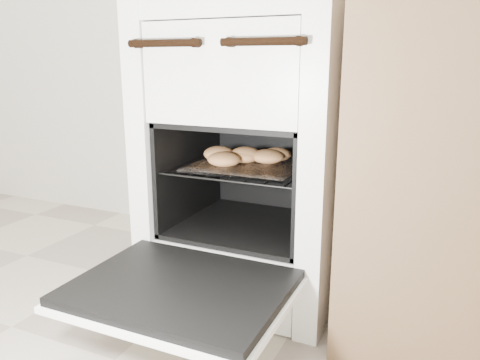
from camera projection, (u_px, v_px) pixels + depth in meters
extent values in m
cube|color=white|center=(260.00, 152.00, 1.38)|extent=(0.53, 0.57, 0.81)
cylinder|color=black|center=(164.00, 43.00, 1.09)|extent=(0.19, 0.02, 0.02)
cylinder|color=black|center=(263.00, 42.00, 0.99)|extent=(0.19, 0.02, 0.02)
cube|color=black|center=(180.00, 287.00, 1.03)|extent=(0.46, 0.35, 0.02)
cube|color=white|center=(181.00, 294.00, 1.03)|extent=(0.48, 0.37, 0.01)
cylinder|color=black|center=(192.00, 161.00, 1.40)|extent=(0.01, 0.37, 0.01)
cylinder|color=black|center=(316.00, 173.00, 1.25)|extent=(0.01, 0.37, 0.01)
cylinder|color=black|center=(223.00, 181.00, 1.17)|extent=(0.38, 0.01, 0.01)
cylinder|color=black|center=(272.00, 155.00, 1.48)|extent=(0.38, 0.01, 0.01)
cylinder|color=black|center=(201.00, 162.00, 1.39)|extent=(0.00, 0.35, 0.00)
cylinder|color=black|center=(217.00, 163.00, 1.37)|extent=(0.00, 0.35, 0.00)
cylinder|color=black|center=(233.00, 165.00, 1.35)|extent=(0.00, 0.35, 0.00)
cylinder|color=black|center=(250.00, 166.00, 1.32)|extent=(0.00, 0.35, 0.00)
cylinder|color=black|center=(268.00, 168.00, 1.30)|extent=(0.00, 0.35, 0.00)
cylinder|color=black|center=(286.00, 170.00, 1.28)|extent=(0.00, 0.35, 0.00)
cylinder|color=black|center=(304.00, 172.00, 1.26)|extent=(0.00, 0.35, 0.00)
cube|color=silver|center=(248.00, 166.00, 1.31)|extent=(0.30, 0.27, 0.01)
ellipsoid|color=tan|center=(277.00, 154.00, 1.35)|extent=(0.09, 0.09, 0.04)
ellipsoid|color=tan|center=(268.00, 156.00, 1.32)|extent=(0.11, 0.11, 0.04)
ellipsoid|color=tan|center=(224.00, 159.00, 1.28)|extent=(0.13, 0.13, 0.04)
ellipsoid|color=tan|center=(219.00, 154.00, 1.35)|extent=(0.11, 0.11, 0.04)
ellipsoid|color=tan|center=(244.00, 156.00, 1.33)|extent=(0.12, 0.12, 0.04)
ellipsoid|color=tan|center=(246.00, 154.00, 1.34)|extent=(0.09, 0.09, 0.04)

